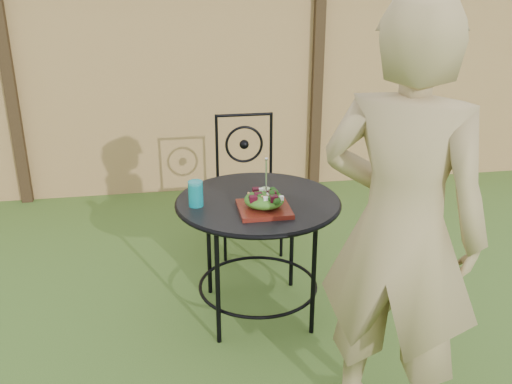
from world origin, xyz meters
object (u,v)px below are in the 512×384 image
salad_plate (264,209)px  patio_chair (248,179)px  patio_table (258,222)px  diner (400,232)px

salad_plate → patio_chair: bearing=85.9°
patio_table → diner: diner is taller
diner → salad_plate: 0.90m
patio_chair → salad_plate: size_ratio=3.52×
salad_plate → patio_table: bearing=91.5°
patio_table → salad_plate: (0.00, -0.16, 0.15)m
patio_chair → diner: (0.33, -1.86, 0.43)m
diner → salad_plate: size_ratio=6.91×
patio_chair → diner: diner is taller
patio_table → patio_chair: size_ratio=0.97×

